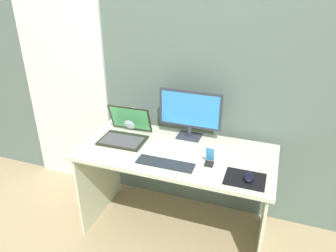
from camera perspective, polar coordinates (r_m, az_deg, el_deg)
name	(u,v)px	position (r m, az deg, el deg)	size (l,w,h in m)	color
ground_plane	(175,228)	(2.75, 1.26, -17.65)	(8.00, 8.00, 0.00)	tan
wall_back	(194,65)	(2.47, 4.62, 10.74)	(6.00, 0.04, 2.50)	slate
door_left	(65,81)	(3.02, -17.83, 7.68)	(0.82, 0.02, 2.02)	white
desk	(176,169)	(2.39, 1.40, -7.57)	(1.40, 0.67, 0.73)	beige
monitor	(190,112)	(2.40, 3.92, 2.41)	(0.48, 0.14, 0.38)	#2E333D
laptop	(125,133)	(2.47, -7.64, -1.24)	(0.34, 0.32, 0.23)	black
fishbowl	(133,118)	(2.61, -6.26, 1.38)	(0.18, 0.18, 0.18)	silver
keyboard_external	(165,163)	(2.15, -0.50, -6.67)	(0.39, 0.11, 0.01)	#232931
mousepad	(245,179)	(2.07, 13.49, -9.13)	(0.25, 0.20, 0.00)	black
mouse	(249,177)	(2.06, 14.16, -8.84)	(0.06, 0.10, 0.04)	black
phone_in_dock	(210,158)	(2.14, 7.41, -5.72)	(0.06, 0.06, 0.14)	black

